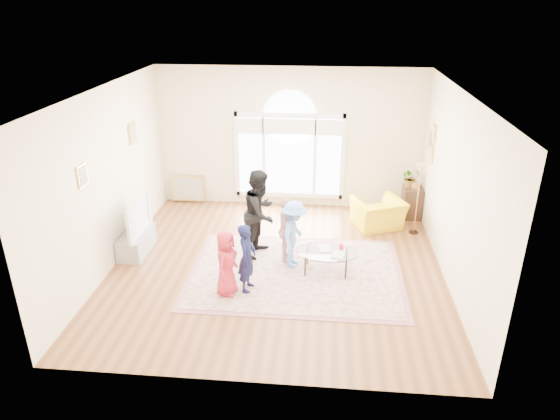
# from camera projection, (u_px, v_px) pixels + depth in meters

# --- Properties ---
(ground) EXTENTS (6.00, 6.00, 0.00)m
(ground) POSITION_uv_depth(u_px,v_px,m) (277.00, 266.00, 9.20)
(ground) COLOR brown
(ground) RESTS_ON ground
(room_shell) EXTENTS (6.00, 6.00, 6.00)m
(room_shell) POSITION_uv_depth(u_px,v_px,m) (289.00, 142.00, 11.16)
(room_shell) COLOR beige
(room_shell) RESTS_ON ground
(area_rug) EXTENTS (3.60, 2.60, 0.02)m
(area_rug) POSITION_uv_depth(u_px,v_px,m) (296.00, 273.00, 8.98)
(area_rug) COLOR #BFAC92
(area_rug) RESTS_ON ground
(rug_border) EXTENTS (3.80, 2.80, 0.01)m
(rug_border) POSITION_uv_depth(u_px,v_px,m) (296.00, 273.00, 8.98)
(rug_border) COLOR #965D5F
(rug_border) RESTS_ON ground
(tv_console) EXTENTS (0.45, 1.00, 0.42)m
(tv_console) POSITION_uv_depth(u_px,v_px,m) (137.00, 242.00, 9.62)
(tv_console) COLOR #969A9E
(tv_console) RESTS_ON ground
(television) EXTENTS (0.18, 1.16, 0.67)m
(television) POSITION_uv_depth(u_px,v_px,m) (134.00, 217.00, 9.41)
(television) COLOR black
(television) RESTS_ON tv_console
(coffee_table) EXTENTS (1.16, 0.78, 0.54)m
(coffee_table) POSITION_uv_depth(u_px,v_px,m) (327.00, 253.00, 8.86)
(coffee_table) COLOR silver
(coffee_table) RESTS_ON ground
(armchair) EXTENTS (1.24, 1.17, 0.64)m
(armchair) POSITION_uv_depth(u_px,v_px,m) (378.00, 214.00, 10.61)
(armchair) COLOR yellow
(armchair) RESTS_ON ground
(side_cabinet) EXTENTS (0.40, 0.50, 0.70)m
(side_cabinet) POSITION_uv_depth(u_px,v_px,m) (412.00, 202.00, 11.11)
(side_cabinet) COLOR black
(side_cabinet) RESTS_ON ground
(floor_lamp) EXTENTS (0.31, 0.31, 1.51)m
(floor_lamp) POSITION_uv_depth(u_px,v_px,m) (420.00, 175.00, 9.99)
(floor_lamp) COLOR black
(floor_lamp) RESTS_ON ground
(plant_pedestal) EXTENTS (0.20, 0.20, 0.70)m
(plant_pedestal) POSITION_uv_depth(u_px,v_px,m) (408.00, 202.00, 11.12)
(plant_pedestal) COLOR white
(plant_pedestal) RESTS_ON ground
(potted_plant) EXTENTS (0.52, 0.49, 0.46)m
(potted_plant) POSITION_uv_depth(u_px,v_px,m) (411.00, 177.00, 10.89)
(potted_plant) COLOR #33722D
(potted_plant) RESTS_ON plant_pedestal
(leaning_picture) EXTENTS (0.80, 0.14, 0.62)m
(leaning_picture) POSITION_uv_depth(u_px,v_px,m) (189.00, 202.00, 12.05)
(leaning_picture) COLOR tan
(leaning_picture) RESTS_ON ground
(child_red) EXTENTS (0.46, 0.61, 1.13)m
(child_red) POSITION_uv_depth(u_px,v_px,m) (226.00, 263.00, 8.15)
(child_red) COLOR #B72338
(child_red) RESTS_ON area_rug
(child_navy) EXTENTS (0.34, 0.47, 1.20)m
(child_navy) POSITION_uv_depth(u_px,v_px,m) (247.00, 258.00, 8.23)
(child_navy) COLOR #12153A
(child_navy) RESTS_ON area_rug
(child_black) EXTENTS (0.86, 0.98, 1.68)m
(child_black) POSITION_uv_depth(u_px,v_px,m) (260.00, 213.00, 9.32)
(child_black) COLOR black
(child_black) RESTS_ON area_rug
(child_pink) EXTENTS (0.38, 0.76, 1.24)m
(child_pink) POSITION_uv_depth(u_px,v_px,m) (286.00, 230.00, 9.14)
(child_pink) COLOR #E0A2A5
(child_pink) RESTS_ON area_rug
(child_blue) EXTENTS (0.59, 0.88, 1.26)m
(child_blue) POSITION_uv_depth(u_px,v_px,m) (294.00, 234.00, 8.97)
(child_blue) COLOR #6696E5
(child_blue) RESTS_ON area_rug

